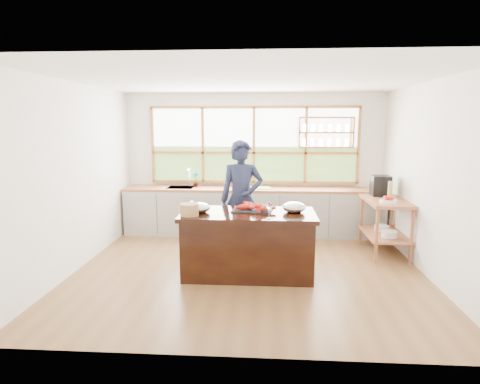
# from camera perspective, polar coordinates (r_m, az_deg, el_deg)

# --- Properties ---
(ground_plane) EXTENTS (5.00, 5.00, 0.00)m
(ground_plane) POSITION_cam_1_polar(r_m,az_deg,el_deg) (5.99, 1.21, -10.94)
(ground_plane) COLOR brown
(room_shell) EXTENTS (5.02, 4.52, 2.71)m
(room_shell) POSITION_cam_1_polar(r_m,az_deg,el_deg) (6.13, 1.71, 6.32)
(room_shell) COLOR white
(room_shell) RESTS_ON ground_plane
(back_counter) EXTENTS (4.90, 0.63, 0.90)m
(back_counter) POSITION_cam_1_polar(r_m,az_deg,el_deg) (7.73, 1.73, -2.70)
(back_counter) COLOR #A9A7A0
(back_counter) RESTS_ON ground_plane
(right_shelf_unit) EXTENTS (0.62, 1.10, 0.90)m
(right_shelf_unit) POSITION_cam_1_polar(r_m,az_deg,el_deg) (6.95, 19.97, -3.44)
(right_shelf_unit) COLOR #AA5D35
(right_shelf_unit) RESTS_ON ground_plane
(island) EXTENTS (1.85, 0.90, 0.90)m
(island) POSITION_cam_1_polar(r_m,az_deg,el_deg) (5.66, 1.14, -7.35)
(island) COLOR black
(island) RESTS_ON ground_plane
(cook) EXTENTS (0.72, 0.51, 1.86)m
(cook) POSITION_cam_1_polar(r_m,az_deg,el_deg) (6.34, 0.24, -1.05)
(cook) COLOR #1B2039
(cook) RESTS_ON ground_plane
(potted_plant) EXTENTS (0.18, 0.14, 0.30)m
(potted_plant) POSITION_cam_1_polar(r_m,az_deg,el_deg) (7.80, -6.34, 1.79)
(potted_plant) COLOR slate
(potted_plant) RESTS_ON back_counter
(cutting_board) EXTENTS (0.41, 0.32, 0.01)m
(cutting_board) POSITION_cam_1_polar(r_m,az_deg,el_deg) (7.64, 2.86, 0.61)
(cutting_board) COLOR #75C54C
(cutting_board) RESTS_ON back_counter
(espresso_machine) EXTENTS (0.31, 0.33, 0.34)m
(espresso_machine) POSITION_cam_1_polar(r_m,az_deg,el_deg) (7.22, 19.36, 0.86)
(espresso_machine) COLOR black
(espresso_machine) RESTS_ON right_shelf_unit
(wine_bottle) EXTENTS (0.10, 0.10, 0.30)m
(wine_bottle) POSITION_cam_1_polar(r_m,az_deg,el_deg) (6.88, 20.58, 0.20)
(wine_bottle) COLOR #A7B157
(wine_bottle) RESTS_ON right_shelf_unit
(fruit_bowl) EXTENTS (0.26, 0.26, 0.11)m
(fruit_bowl) POSITION_cam_1_polar(r_m,az_deg,el_deg) (6.62, 20.35, -1.10)
(fruit_bowl) COLOR white
(fruit_bowl) RESTS_ON right_shelf_unit
(slate_board) EXTENTS (0.59, 0.46, 0.02)m
(slate_board) POSITION_cam_1_polar(r_m,az_deg,el_deg) (5.66, 1.79, -2.58)
(slate_board) COLOR black
(slate_board) RESTS_ON island
(lobster_pile) EXTENTS (0.52, 0.44, 0.08)m
(lobster_pile) POSITION_cam_1_polar(r_m,az_deg,el_deg) (5.65, 2.02, -2.10)
(lobster_pile) COLOR red
(lobster_pile) RESTS_ON slate_board
(mixing_bowl_left) EXTENTS (0.30, 0.30, 0.14)m
(mixing_bowl_left) POSITION_cam_1_polar(r_m,az_deg,el_deg) (5.58, -5.76, -2.24)
(mixing_bowl_left) COLOR #B7B9BF
(mixing_bowl_left) RESTS_ON island
(mixing_bowl_right) EXTENTS (0.32, 0.32, 0.15)m
(mixing_bowl_right) POSITION_cam_1_polar(r_m,az_deg,el_deg) (5.60, 7.68, -2.18)
(mixing_bowl_right) COLOR #B7B9BF
(mixing_bowl_right) RESTS_ON island
(wine_glass) EXTENTS (0.08, 0.08, 0.22)m
(wine_glass) POSITION_cam_1_polar(r_m,az_deg,el_deg) (5.16, 4.15, -2.07)
(wine_glass) COLOR white
(wine_glass) RESTS_ON island
(wicker_basket) EXTENTS (0.25, 0.25, 0.16)m
(wicker_basket) POSITION_cam_1_polar(r_m,az_deg,el_deg) (5.39, -7.21, -2.50)
(wicker_basket) COLOR tan
(wicker_basket) RESTS_ON island
(parchment_roll) EXTENTS (0.15, 0.31, 0.08)m
(parchment_roll) POSITION_cam_1_polar(r_m,az_deg,el_deg) (5.89, -6.77, -1.85)
(parchment_roll) COLOR white
(parchment_roll) RESTS_ON island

